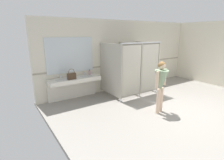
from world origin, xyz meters
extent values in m
cube|color=gray|center=(0.00, 0.00, -0.05)|extent=(7.71, 6.74, 0.10)
cube|color=beige|center=(0.00, 3.13, 1.43)|extent=(7.71, 0.12, 2.86)
cube|color=#9E937F|center=(0.00, 3.07, 1.05)|extent=(7.71, 0.01, 0.06)
cube|color=silver|center=(-2.54, 2.77, 0.75)|extent=(1.83, 0.56, 0.14)
cube|color=silver|center=(-2.54, 3.01, 0.34)|extent=(1.83, 0.08, 0.68)
cube|color=beige|center=(-3.00, 2.74, 0.77)|extent=(0.42, 0.31, 0.11)
cylinder|color=silver|center=(-3.00, 2.96, 0.88)|extent=(0.04, 0.04, 0.11)
cylinder|color=silver|center=(-3.00, 2.91, 0.92)|extent=(0.03, 0.11, 0.03)
sphere|color=silver|center=(-2.93, 2.97, 0.85)|extent=(0.04, 0.04, 0.04)
cube|color=beige|center=(-2.09, 2.74, 0.77)|extent=(0.42, 0.31, 0.11)
cylinder|color=silver|center=(-2.09, 2.96, 0.88)|extent=(0.04, 0.04, 0.11)
cylinder|color=silver|center=(-2.09, 2.91, 0.92)|extent=(0.03, 0.11, 0.03)
sphere|color=silver|center=(-2.02, 2.97, 0.85)|extent=(0.04, 0.04, 0.04)
cube|color=silver|center=(-2.54, 3.06, 1.59)|extent=(1.73, 0.02, 1.24)
cube|color=#B2AD9E|center=(-1.32, 2.35, 1.06)|extent=(0.03, 1.41, 1.88)
cylinder|color=silver|center=(-1.32, 1.70, 0.06)|extent=(0.05, 0.05, 0.12)
cube|color=#B2AD9E|center=(-0.43, 2.35, 1.06)|extent=(0.03, 1.41, 1.88)
cylinder|color=silver|center=(-0.43, 1.70, 0.06)|extent=(0.05, 0.05, 0.12)
cube|color=#B2AD9E|center=(0.47, 2.35, 1.06)|extent=(0.03, 1.41, 1.88)
cylinder|color=silver|center=(0.47, 1.70, 0.06)|extent=(0.05, 0.05, 0.12)
cube|color=#B2AD9E|center=(-0.88, 1.67, 1.06)|extent=(0.81, 0.03, 1.78)
cube|color=#B2AD9E|center=(0.02, 1.67, 1.06)|extent=(0.81, 0.03, 1.78)
cube|color=#B7BABF|center=(-0.43, 1.67, 2.02)|extent=(1.85, 0.04, 0.04)
cylinder|color=beige|center=(-0.74, 0.41, 0.38)|extent=(0.11, 0.11, 0.77)
cylinder|color=beige|center=(-0.91, 0.36, 0.38)|extent=(0.11, 0.11, 0.77)
cone|color=gray|center=(-0.82, 0.39, 0.98)|extent=(0.49, 0.49, 0.66)
cube|color=gray|center=(-0.82, 0.39, 1.28)|extent=(0.44, 0.26, 0.10)
cylinder|color=beige|center=(-0.59, 0.44, 1.06)|extent=(0.08, 0.08, 0.49)
cylinder|color=beige|center=(-1.05, 0.33, 1.06)|extent=(0.08, 0.08, 0.49)
sphere|color=beige|center=(-0.82, 0.39, 1.44)|extent=(0.21, 0.21, 0.21)
sphere|color=olive|center=(-0.83, 0.40, 1.46)|extent=(0.21, 0.21, 0.21)
cube|color=#3F2D1E|center=(-2.70, 2.63, 0.93)|extent=(0.29, 0.11, 0.21)
torus|color=#3F2D1E|center=(-2.70, 2.63, 1.08)|extent=(0.22, 0.02, 0.22)
cylinder|color=#D899B2|center=(-1.87, 2.94, 0.90)|extent=(0.07, 0.07, 0.15)
cylinder|color=black|center=(-1.87, 2.94, 0.99)|extent=(0.03, 0.03, 0.04)
cylinder|color=beige|center=(-2.65, 2.71, 0.88)|extent=(0.07, 0.07, 0.11)
camera|label=1|loc=(-4.78, -2.97, 2.35)|focal=28.32mm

